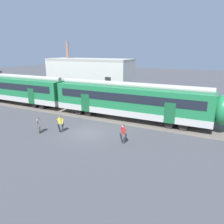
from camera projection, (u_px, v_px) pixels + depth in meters
ground_plane at (89, 133)px, 21.20m from camera, size 160.00×160.00×0.00m
track_bed at (55, 108)px, 30.14m from camera, size 80.00×4.40×0.01m
commuter_train at (68, 94)px, 28.46m from camera, size 38.05×3.07×4.73m
pedestrian_grey at (39, 123)px, 20.90m from camera, size 0.59×0.64×1.67m
pedestrian_yellow at (61, 122)px, 21.20m from camera, size 0.57×0.63×1.67m
pedestrian_red at (123, 132)px, 18.68m from camera, size 0.71×0.48×1.67m
background_building at (90, 78)px, 36.98m from camera, size 14.53×5.00×9.20m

